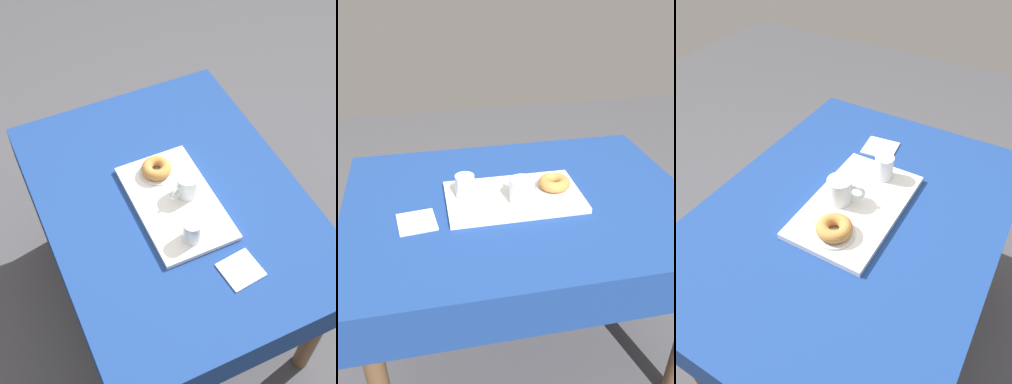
# 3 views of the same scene
# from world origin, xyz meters

# --- Properties ---
(ground_plane) EXTENTS (6.00, 6.00, 0.00)m
(ground_plane) POSITION_xyz_m (0.00, 0.00, 0.00)
(ground_plane) COLOR #47474C
(dining_table) EXTENTS (1.22, 0.92, 0.73)m
(dining_table) POSITION_xyz_m (0.00, 0.00, 0.62)
(dining_table) COLOR navy
(dining_table) RESTS_ON ground
(serving_tray) EXTENTS (0.47, 0.28, 0.02)m
(serving_tray) POSITION_xyz_m (0.02, 0.00, 0.74)
(serving_tray) COLOR white
(serving_tray) RESTS_ON dining_table
(tea_mug_left) EXTENTS (0.08, 0.12, 0.09)m
(tea_mug_left) POSITION_xyz_m (0.01, 0.05, 0.79)
(tea_mug_left) COLOR white
(tea_mug_left) RESTS_ON serving_tray
(water_glass_near) EXTENTS (0.07, 0.07, 0.08)m
(water_glass_near) POSITION_xyz_m (0.19, -0.02, 0.79)
(water_glass_near) COLOR white
(water_glass_near) RESTS_ON serving_tray
(donut_plate_left) EXTENTS (0.13, 0.13, 0.01)m
(donut_plate_left) POSITION_xyz_m (-0.13, -0.01, 0.75)
(donut_plate_left) COLOR silver
(donut_plate_left) RESTS_ON serving_tray
(sugar_donut_left) EXTENTS (0.11, 0.11, 0.04)m
(sugar_donut_left) POSITION_xyz_m (-0.13, -0.01, 0.78)
(sugar_donut_left) COLOR #BC7F3D
(sugar_donut_left) RESTS_ON donut_plate_left
(paper_napkin) EXTENTS (0.13, 0.14, 0.01)m
(paper_napkin) POSITION_xyz_m (0.36, 0.08, 0.73)
(paper_napkin) COLOR white
(paper_napkin) RESTS_ON dining_table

